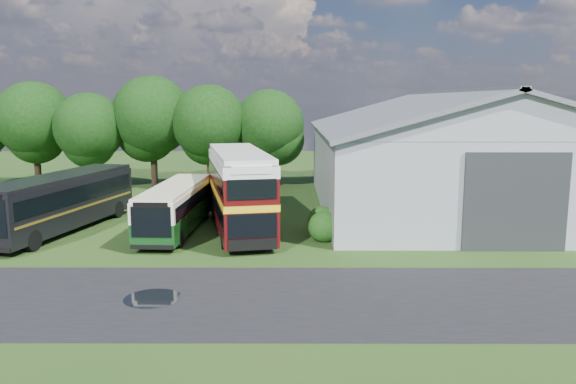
{
  "coord_description": "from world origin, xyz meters",
  "views": [
    {
      "loc": [
        3.75,
        -23.52,
        7.52
      ],
      "look_at": [
        3.66,
        8.0,
        2.35
      ],
      "focal_mm": 35.0,
      "sensor_mm": 36.0,
      "label": 1
    }
  ],
  "objects_px": {
    "storage_shed": "(449,148)",
    "bus_maroon_double": "(239,191)",
    "bus_green_single": "(176,207)",
    "bus_dark_single": "(61,202)"
  },
  "relations": [
    {
      "from": "storage_shed",
      "to": "bus_maroon_double",
      "type": "distance_m",
      "value": 16.23
    },
    {
      "from": "storage_shed",
      "to": "bus_green_single",
      "type": "height_order",
      "value": "storage_shed"
    },
    {
      "from": "storage_shed",
      "to": "bus_maroon_double",
      "type": "height_order",
      "value": "storage_shed"
    },
    {
      "from": "bus_green_single",
      "to": "bus_dark_single",
      "type": "bearing_deg",
      "value": -178.91
    },
    {
      "from": "bus_maroon_double",
      "to": "bus_dark_single",
      "type": "relative_size",
      "value": 0.93
    },
    {
      "from": "storage_shed",
      "to": "bus_maroon_double",
      "type": "relative_size",
      "value": 2.2
    },
    {
      "from": "storage_shed",
      "to": "bus_green_single",
      "type": "bearing_deg",
      "value": -155.99
    },
    {
      "from": "bus_maroon_double",
      "to": "bus_dark_single",
      "type": "xyz_separation_m",
      "value": [
        -10.33,
        0.05,
        -0.6
      ]
    },
    {
      "from": "storage_shed",
      "to": "bus_dark_single",
      "type": "relative_size",
      "value": 2.04
    },
    {
      "from": "bus_green_single",
      "to": "bus_dark_single",
      "type": "height_order",
      "value": "bus_dark_single"
    }
  ]
}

